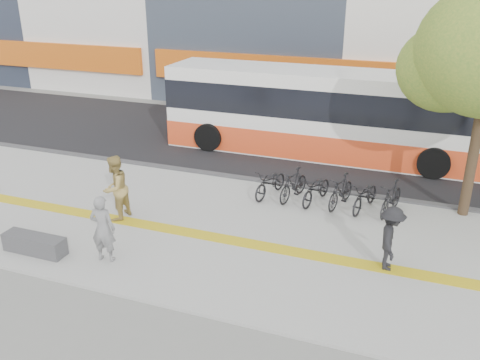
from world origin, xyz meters
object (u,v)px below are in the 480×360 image
(seated_woman, at_px, (103,229))
(bench, at_px, (35,244))
(pedestrian_tan, at_px, (115,188))
(pedestrian_dark, at_px, (391,239))
(bus, at_px, (322,115))

(seated_woman, bearing_deg, bench, 2.16)
(pedestrian_tan, bearing_deg, pedestrian_dark, 94.36)
(bus, distance_m, seated_woman, 9.91)
(bus, relative_size, pedestrian_dark, 7.52)
(bench, distance_m, seated_woman, 1.92)
(pedestrian_dark, bearing_deg, pedestrian_tan, 84.36)
(pedestrian_tan, bearing_deg, bus, 156.08)
(seated_woman, height_order, pedestrian_tan, pedestrian_tan)
(pedestrian_dark, bearing_deg, bench, 100.18)
(bus, distance_m, pedestrian_dark, 8.14)
(pedestrian_tan, distance_m, pedestrian_dark, 7.23)
(pedestrian_dark, bearing_deg, bus, 17.85)
(bench, xyz_separation_m, seated_woman, (1.80, 0.31, 0.60))
(bus, height_order, pedestrian_dark, bus)
(bench, xyz_separation_m, pedestrian_dark, (8.09, 2.24, 0.54))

